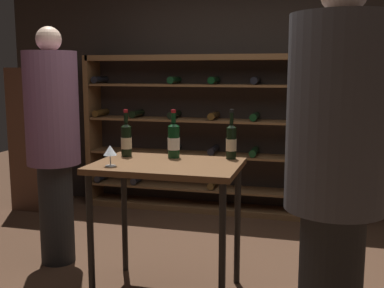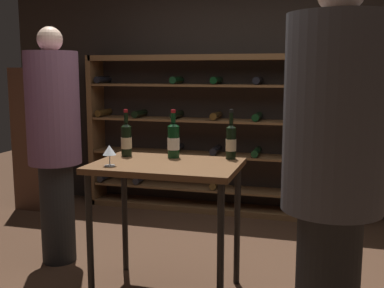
% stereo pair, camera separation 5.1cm
% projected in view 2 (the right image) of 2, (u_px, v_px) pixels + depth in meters
% --- Properties ---
extents(ground_plane, '(9.99, 9.99, 0.00)m').
position_uv_depth(ground_plane, '(198.00, 283.00, 3.42)').
color(ground_plane, '#472D1E').
extents(back_wall, '(5.55, 0.10, 2.65)m').
position_uv_depth(back_wall, '(246.00, 90.00, 5.11)').
color(back_wall, black).
rests_on(back_wall, ground).
extents(wine_rack, '(2.91, 0.32, 1.70)m').
position_uv_depth(wine_rack, '(218.00, 135.00, 5.06)').
color(wine_rack, brown).
rests_on(wine_rack, ground).
extents(tasting_table, '(0.97, 0.66, 0.92)m').
position_uv_depth(tasting_table, '(166.00, 180.00, 3.15)').
color(tasting_table, brown).
rests_on(tasting_table, ground).
extents(person_host_in_suit, '(0.41, 0.41, 1.86)m').
position_uv_depth(person_host_in_suit, '(54.00, 135.00, 3.68)').
color(person_host_in_suit, black).
rests_on(person_host_in_suit, ground).
extents(person_guest_khaki, '(0.49, 0.49, 2.00)m').
position_uv_depth(person_guest_khaki, '(333.00, 161.00, 2.26)').
color(person_guest_khaki, '#242424').
rests_on(person_guest_khaki, ground).
extents(display_cabinet, '(0.44, 0.36, 1.57)m').
position_uv_depth(display_cabinet, '(38.00, 139.00, 5.23)').
color(display_cabinet, '#4C2D1E').
rests_on(display_cabinet, ground).
extents(wine_bottle_amber_reserve, '(0.08, 0.08, 0.34)m').
position_uv_depth(wine_bottle_amber_reserve, '(126.00, 139.00, 3.37)').
color(wine_bottle_amber_reserve, black).
rests_on(wine_bottle_amber_reserve, tasting_table).
extents(wine_bottle_red_label, '(0.09, 0.09, 0.34)m').
position_uv_depth(wine_bottle_red_label, '(174.00, 140.00, 3.31)').
color(wine_bottle_red_label, black).
rests_on(wine_bottle_red_label, tasting_table).
extents(wine_bottle_gold_foil, '(0.07, 0.07, 0.35)m').
position_uv_depth(wine_bottle_gold_foil, '(231.00, 141.00, 3.26)').
color(wine_bottle_gold_foil, black).
rests_on(wine_bottle_gold_foil, tasting_table).
extents(wine_glass_stemmed_left, '(0.09, 0.09, 0.14)m').
position_uv_depth(wine_glass_stemmed_left, '(109.00, 151.00, 3.02)').
color(wine_glass_stemmed_left, silver).
rests_on(wine_glass_stemmed_left, tasting_table).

